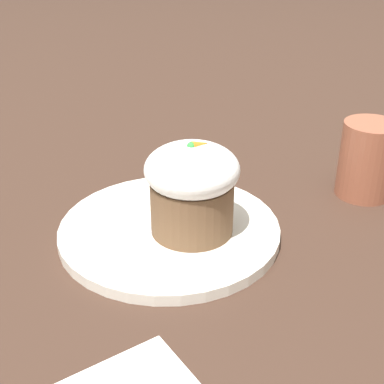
% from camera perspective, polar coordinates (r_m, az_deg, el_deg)
% --- Properties ---
extents(ground_plane, '(4.00, 4.00, 0.00)m').
position_cam_1_polar(ground_plane, '(0.62, -2.41, -4.58)').
color(ground_plane, '#3D281E').
extents(dessert_plate, '(0.25, 0.25, 0.01)m').
position_cam_1_polar(dessert_plate, '(0.62, -2.42, -4.08)').
color(dessert_plate, white).
rests_on(dessert_plate, ground_plane).
extents(carrot_cake, '(0.10, 0.10, 0.11)m').
position_cam_1_polar(carrot_cake, '(0.58, 0.00, 0.54)').
color(carrot_cake, brown).
rests_on(carrot_cake, dessert_plate).
extents(spoon, '(0.11, 0.09, 0.01)m').
position_cam_1_polar(spoon, '(0.60, -3.08, -4.14)').
color(spoon, '#B7B7BC').
rests_on(spoon, dessert_plate).
extents(coffee_cup, '(0.10, 0.07, 0.10)m').
position_cam_1_polar(coffee_cup, '(0.73, 18.27, 3.33)').
color(coffee_cup, '#9E563D').
rests_on(coffee_cup, ground_plane).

